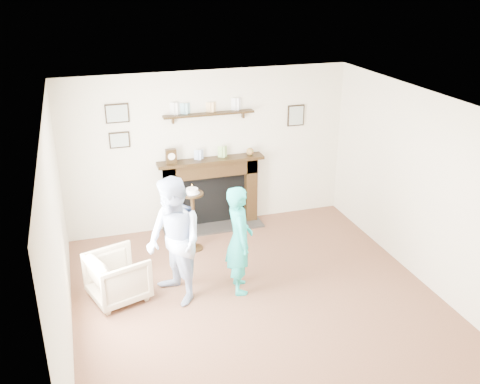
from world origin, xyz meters
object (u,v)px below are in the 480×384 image
armchair (120,297)px  pedestal_table (193,210)px  man (177,298)px  woman (239,288)px

armchair → pedestal_table: size_ratio=0.65×
armchair → pedestal_table: (1.19, 0.98, 0.64)m
armchair → man: size_ratio=0.42×
woman → pedestal_table: pedestal_table is taller
armchair → man: bearing=-127.0°
woman → pedestal_table: (-0.32, 1.23, 0.64)m
woman → man: bearing=95.8°
pedestal_table → armchair: bearing=-140.7°
armchair → pedestal_table: bearing=-68.5°
woman → armchair: bearing=87.2°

